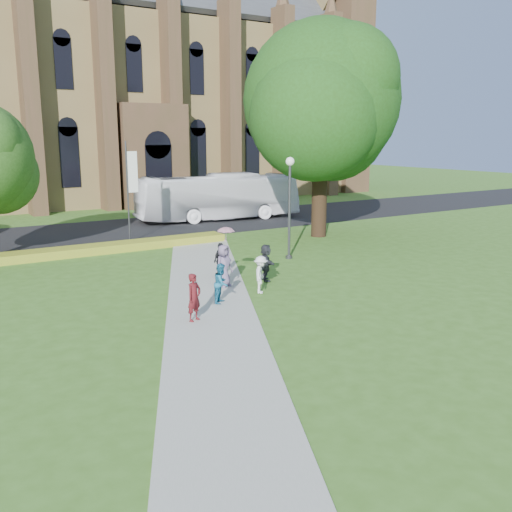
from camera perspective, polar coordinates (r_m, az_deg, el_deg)
ground at (r=20.67m, az=-3.30°, el=-5.81°), size 160.00×160.00×0.00m
road at (r=38.97m, az=-17.64°, el=2.10°), size 160.00×10.00×0.02m
footpath at (r=21.51m, az=-4.59°, el=-5.06°), size 15.58×28.54×0.04m
flower_hedge at (r=31.96m, az=-18.02°, el=0.41°), size 18.00×1.40×0.45m
cathedral at (r=60.60m, az=-13.85°, el=17.97°), size 52.60×18.25×28.00m
streetlamp at (r=29.35m, az=3.38°, el=6.06°), size 0.44×0.44×5.24m
large_tree at (r=36.15m, az=6.57°, el=15.16°), size 9.60×9.60×13.20m
banner_pole_0 at (r=34.59m, az=-12.55°, el=6.85°), size 0.70×0.10×6.00m
tour_coach at (r=43.37m, az=-3.79°, el=5.92°), size 12.74×4.42×3.48m
pedestrian_0 at (r=19.68m, az=-6.21°, el=-4.13°), size 0.71×0.60×1.66m
pedestrian_1 at (r=21.70m, az=-3.48°, el=-2.73°), size 0.94×0.94×1.54m
pedestrian_2 at (r=22.99m, az=0.49°, el=-1.87°), size 1.05×1.13×1.53m
pedestrian_3 at (r=25.61m, az=-3.59°, el=-0.41°), size 0.99×0.78×1.57m
pedestrian_4 at (r=24.00m, az=-3.24°, el=-0.97°), size 1.02×0.83×1.79m
pedestrian_5 at (r=24.99m, az=0.98°, el=-0.64°), size 0.97×1.57×1.62m
parasol at (r=23.93m, az=-3.02°, el=1.95°), size 0.91×0.91×0.62m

